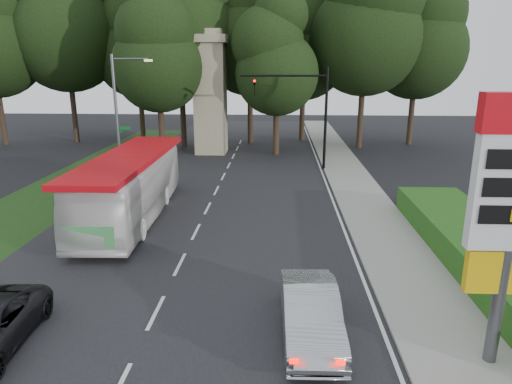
{
  "coord_description": "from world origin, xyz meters",
  "views": [
    {
      "loc": [
        3.72,
        -8.37,
        7.46
      ],
      "look_at": [
        2.8,
        10.12,
        2.2
      ],
      "focal_mm": 32.0,
      "sensor_mm": 36.0,
      "label": 1
    }
  ],
  "objects_px": {
    "transit_bus": "(131,187)",
    "streetlight_signs": "(119,109)",
    "traffic_signal_mast": "(307,104)",
    "monument": "(210,92)",
    "sedan_silver": "(311,313)"
  },
  "relations": [
    {
      "from": "transit_bus",
      "to": "streetlight_signs",
      "type": "bearing_deg",
      "value": 108.61
    },
    {
      "from": "traffic_signal_mast",
      "to": "streetlight_signs",
      "type": "distance_m",
      "value": 12.83
    },
    {
      "from": "monument",
      "to": "sedan_silver",
      "type": "relative_size",
      "value": 2.27
    },
    {
      "from": "streetlight_signs",
      "to": "sedan_silver",
      "type": "relative_size",
      "value": 1.81
    },
    {
      "from": "streetlight_signs",
      "to": "monument",
      "type": "height_order",
      "value": "monument"
    },
    {
      "from": "streetlight_signs",
      "to": "sedan_silver",
      "type": "distance_m",
      "value": 22.61
    },
    {
      "from": "traffic_signal_mast",
      "to": "transit_bus",
      "type": "relative_size",
      "value": 0.63
    },
    {
      "from": "traffic_signal_mast",
      "to": "monument",
      "type": "height_order",
      "value": "monument"
    },
    {
      "from": "transit_bus",
      "to": "sedan_silver",
      "type": "bearing_deg",
      "value": -52.63
    },
    {
      "from": "sedan_silver",
      "to": "transit_bus",
      "type": "bearing_deg",
      "value": 127.75
    },
    {
      "from": "traffic_signal_mast",
      "to": "monument",
      "type": "bearing_deg",
      "value": 142.0
    },
    {
      "from": "streetlight_signs",
      "to": "monument",
      "type": "bearing_deg",
      "value": 58.03
    },
    {
      "from": "streetlight_signs",
      "to": "transit_bus",
      "type": "xyz_separation_m",
      "value": [
        3.49,
        -9.14,
        -2.85
      ]
    },
    {
      "from": "streetlight_signs",
      "to": "monument",
      "type": "relative_size",
      "value": 0.8
    },
    {
      "from": "streetlight_signs",
      "to": "transit_bus",
      "type": "relative_size",
      "value": 0.7
    }
  ]
}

